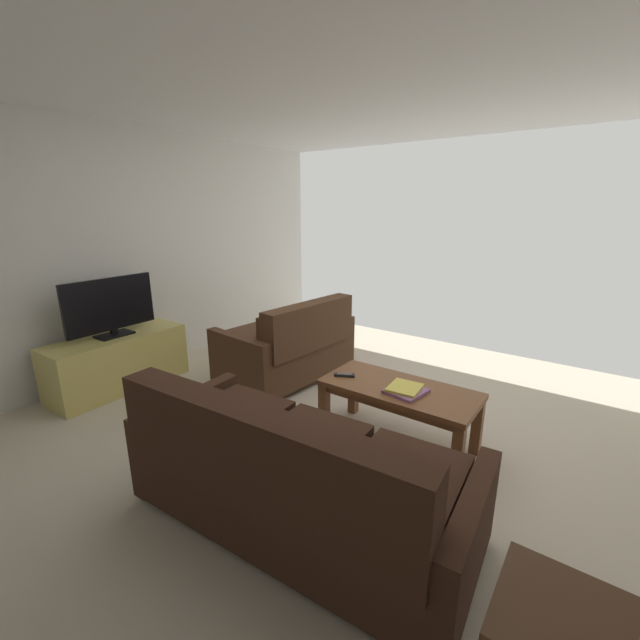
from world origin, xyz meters
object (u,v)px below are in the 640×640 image
sofa_main (292,474)px  loveseat_near (289,345)px  coffee_table (399,396)px  book_stack (405,390)px  tv_remote (344,375)px  tv_stand (118,362)px  flat_tv (110,306)px

sofa_main → loveseat_near: same height
coffee_table → book_stack: 0.14m
loveseat_near → tv_remote: bearing=152.5°
tv_stand → tv_remote: bearing=-164.2°
flat_tv → book_stack: size_ratio=2.91×
tv_remote → flat_tv: bearing=15.8°
sofa_main → tv_stand: size_ratio=1.51×
loveseat_near → tv_stand: 1.70m
tv_stand → flat_tv: 0.57m
book_stack → tv_remote: bearing=1.8°
loveseat_near → book_stack: 1.61m
tv_remote → book_stack: bearing=-178.2°
flat_tv → tv_remote: 2.36m
tv_stand → flat_tv: size_ratio=1.49×
loveseat_near → tv_remote: size_ratio=8.51×
loveseat_near → tv_stand: size_ratio=1.07×
loveseat_near → tv_remote: (-1.02, 0.53, 0.11)m
sofa_main → book_stack: size_ratio=6.59×
flat_tv → book_stack: bearing=-166.6°
flat_tv → tv_stand: bearing=-63.4°
sofa_main → tv_remote: (0.35, -1.06, 0.12)m
tv_stand → tv_remote: size_ratio=7.96×
tv_stand → flat_tv: bearing=116.6°
tv_stand → tv_remote: 2.34m
flat_tv → tv_remote: (-2.25, -0.64, -0.36)m
loveseat_near → sofa_main: bearing=130.7°
sofa_main → flat_tv: size_ratio=2.26×
loveseat_near → flat_tv: flat_tv is taller
tv_remote → coffee_table: bearing=-169.9°
sofa_main → book_stack: 1.09m
book_stack → loveseat_near: bearing=-18.6°
sofa_main → tv_stand: bearing=-9.2°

